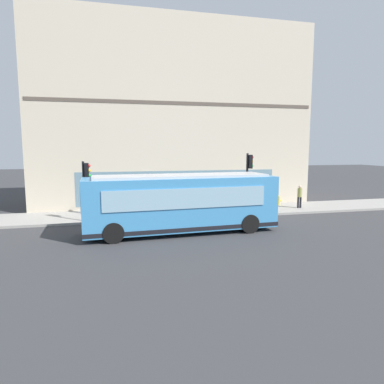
{
  "coord_description": "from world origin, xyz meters",
  "views": [
    {
      "loc": [
        -17.62,
        4.78,
        4.46
      ],
      "look_at": [
        1.75,
        0.21,
        1.86
      ],
      "focal_mm": 31.67,
      "sensor_mm": 36.0,
      "label": 1
    }
  ],
  "objects": [
    {
      "name": "building_corner",
      "position": [
        10.26,
        0.0,
        6.9
      ],
      "size": [
        7.55,
        20.87,
        13.83
      ],
      "color": "beige",
      "rests_on": "ground"
    },
    {
      "name": "ground",
      "position": [
        0.0,
        0.0,
        0.0
      ],
      "size": [
        120.0,
        120.0,
        0.0
      ],
      "primitive_type": "plane",
      "color": "#38383A"
    },
    {
      "name": "fire_hydrant",
      "position": [
        5.52,
        -7.41,
        0.51
      ],
      "size": [
        0.35,
        0.35,
        0.74
      ],
      "color": "yellow",
      "rests_on": "sidewalk_curb"
    },
    {
      "name": "sidewalk_curb",
      "position": [
        4.56,
        0.0,
        0.07
      ],
      "size": [
        3.91,
        40.0,
        0.15
      ],
      "primitive_type": "cube",
      "color": "#9E9991",
      "rests_on": "ground"
    },
    {
      "name": "pedestrian_walking_along_curb",
      "position": [
        5.61,
        -3.5,
        1.15
      ],
      "size": [
        0.32,
        0.32,
        1.74
      ],
      "color": "#99994C",
      "rests_on": "sidewalk_curb"
    },
    {
      "name": "pedestrian_by_light_pole",
      "position": [
        5.44,
        6.6,
        1.04
      ],
      "size": [
        0.32,
        0.32,
        1.56
      ],
      "color": "silver",
      "rests_on": "sidewalk_curb"
    },
    {
      "name": "city_bus_nearside",
      "position": [
        -0.38,
        1.3,
        1.55
      ],
      "size": [
        3.03,
        10.15,
        3.07
      ],
      "color": "#3F8CC6",
      "rests_on": "ground"
    },
    {
      "name": "traffic_light_down_block",
      "position": [
        2.98,
        6.3,
        2.61
      ],
      "size": [
        0.32,
        0.49,
        3.53
      ],
      "color": "black",
      "rests_on": "sidewalk_curb"
    },
    {
      "name": "traffic_light_near_corner",
      "position": [
        3.19,
        -3.98,
        2.91
      ],
      "size": [
        0.32,
        0.49,
        3.96
      ],
      "color": "black",
      "rests_on": "sidewalk_curb"
    },
    {
      "name": "pedestrian_near_hydrant",
      "position": [
        3.61,
        3.81,
        1.08
      ],
      "size": [
        0.32,
        0.32,
        1.62
      ],
      "color": "#8C3F8C",
      "rests_on": "sidewalk_curb"
    },
    {
      "name": "pedestrian_near_building_entrance",
      "position": [
        4.04,
        -8.28,
        1.1
      ],
      "size": [
        0.32,
        0.32,
        1.65
      ],
      "color": "black",
      "rests_on": "sidewalk_curb"
    }
  ]
}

